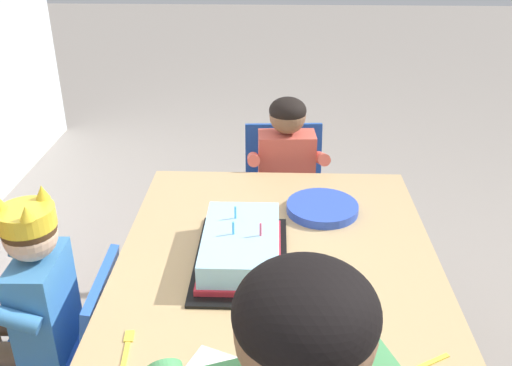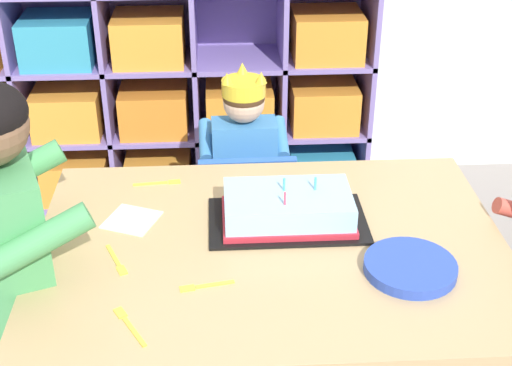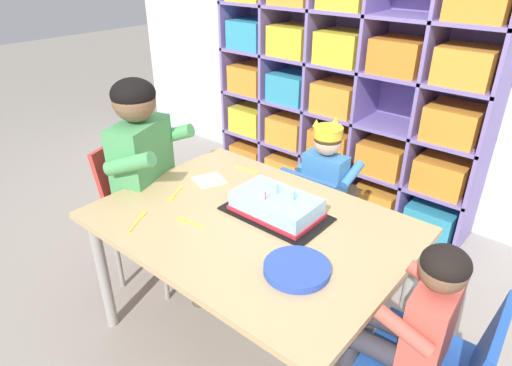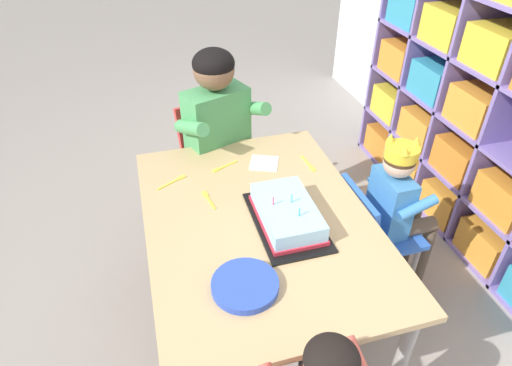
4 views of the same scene
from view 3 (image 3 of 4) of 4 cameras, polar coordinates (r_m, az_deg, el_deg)
name	(u,v)px [view 3 (image 3 of 4)]	position (r m, az deg, el deg)	size (l,w,h in m)	color
ground	(251,333)	(2.12, -0.63, -19.00)	(16.00, 16.00, 0.00)	gray
storage_cubby_shelf	(338,96)	(2.89, 10.60, 11.06)	(1.81, 0.33, 1.55)	#7F6BB2
activity_table	(250,234)	(1.76, -0.72, -6.68)	(1.19, 0.86, 0.62)	tan
classroom_chair_blue	(316,210)	(2.24, 7.86, -3.55)	(0.34, 0.31, 0.62)	blue
child_with_crown	(329,177)	(2.25, 9.49, 0.77)	(0.30, 0.31, 0.85)	#3D7FBC
classroom_chair_adult_side	(138,201)	(2.22, -15.10, -2.27)	(0.43, 0.40, 0.75)	red
adult_helper_seated	(154,167)	(2.07, -13.09, 2.10)	(0.48, 0.46, 1.07)	#4C9E5B
guest_at_table_side	(412,323)	(1.48, 19.61, -16.85)	(0.31, 0.30, 0.85)	#D15647
birthday_cake_on_tray	(276,206)	(1.74, 2.64, -3.07)	(0.42, 0.24, 0.12)	black
paper_plate_stack	(297,269)	(1.46, 5.34, -11.05)	(0.22, 0.22, 0.03)	blue
paper_napkin_square	(209,180)	(2.02, -6.10, 0.37)	(0.13, 0.13, 0.00)	white
fork_beside_plate_stack	(189,222)	(1.72, -8.71, -5.04)	(0.13, 0.04, 0.00)	yellow
fork_near_cake_tray	(248,170)	(2.10, -1.08, 1.73)	(0.14, 0.03, 0.00)	yellow
fork_at_table_front_edge	(138,221)	(1.77, -15.13, -4.75)	(0.08, 0.13, 0.00)	yellow
fork_by_napkin	(175,194)	(1.92, -10.49, -1.44)	(0.07, 0.13, 0.00)	yellow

